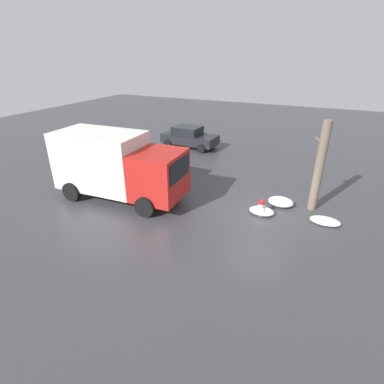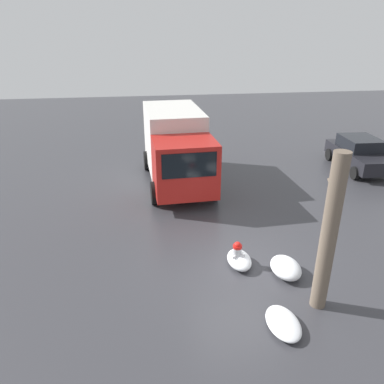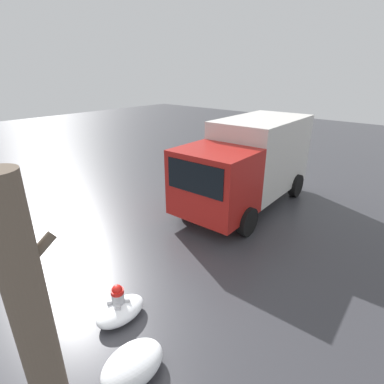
{
  "view_description": "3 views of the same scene",
  "coord_description": "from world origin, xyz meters",
  "px_view_note": "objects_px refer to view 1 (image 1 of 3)",
  "views": [
    {
      "loc": [
        -2.01,
        11.48,
        6.45
      ],
      "look_at": [
        2.93,
        0.71,
        0.84
      ],
      "focal_mm": 28.0,
      "sensor_mm": 36.0,
      "label": 1
    },
    {
      "loc": [
        -8.83,
        2.58,
        6.32
      ],
      "look_at": [
        2.72,
        0.92,
        1.19
      ],
      "focal_mm": 35.0,
      "sensor_mm": 36.0,
      "label": 2
    },
    {
      "loc": [
        -2.62,
        -4.28,
        4.72
      ],
      "look_at": [
        3.76,
        1.3,
        1.26
      ],
      "focal_mm": 28.0,
      "sensor_mm": 36.0,
      "label": 3
    }
  ],
  "objects_px": {
    "fire_hydrant": "(261,207)",
    "tree_trunk": "(319,167)",
    "delivery_truck": "(117,165)",
    "parked_car": "(189,137)"
  },
  "relations": [
    {
      "from": "fire_hydrant",
      "to": "tree_trunk",
      "type": "xyz_separation_m",
      "value": [
        -1.95,
        -1.56,
        1.61
      ]
    },
    {
      "from": "delivery_truck",
      "to": "parked_car",
      "type": "height_order",
      "value": "delivery_truck"
    },
    {
      "from": "tree_trunk",
      "to": "delivery_truck",
      "type": "distance_m",
      "value": 8.96
    },
    {
      "from": "delivery_truck",
      "to": "parked_car",
      "type": "xyz_separation_m",
      "value": [
        0.52,
        -8.98,
        -0.9
      ]
    },
    {
      "from": "delivery_truck",
      "to": "parked_car",
      "type": "relative_size",
      "value": 1.52
    },
    {
      "from": "tree_trunk",
      "to": "delivery_truck",
      "type": "bearing_deg",
      "value": 16.94
    },
    {
      "from": "fire_hydrant",
      "to": "delivery_truck",
      "type": "bearing_deg",
      "value": 137.26
    },
    {
      "from": "tree_trunk",
      "to": "parked_car",
      "type": "xyz_separation_m",
      "value": [
        9.08,
        -6.37,
        -1.24
      ]
    },
    {
      "from": "tree_trunk",
      "to": "delivery_truck",
      "type": "xyz_separation_m",
      "value": [
        8.56,
        2.61,
        -0.33
      ]
    },
    {
      "from": "fire_hydrant",
      "to": "parked_car",
      "type": "distance_m",
      "value": 10.68
    }
  ]
}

